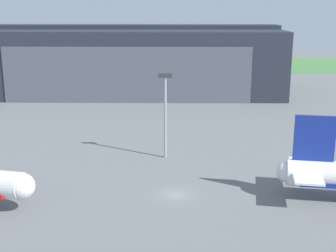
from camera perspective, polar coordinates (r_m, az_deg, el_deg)
The scene contains 4 objects.
ground_plane at distance 67.16m, azimuth 0.96°, elevation -8.48°, with size 440.00×440.00×0.00m, color slate.
grass_field_strip at distance 214.32m, azimuth 0.96°, elevation 7.59°, with size 440.00×56.00×0.08m, color #487C40.
maintenance_hangar at distance 147.36m, azimuth -4.33°, elevation 8.17°, with size 89.99×39.46×20.60m.
apron_light_mast at distance 80.55m, azimuth -0.34°, elevation 2.28°, with size 2.40×0.50×15.15m.
Camera 1 is at (-0.12, -61.76, 26.38)m, focal length 49.43 mm.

